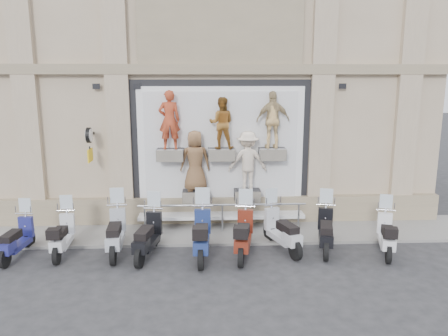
{
  "coord_description": "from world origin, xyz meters",
  "views": [
    {
      "loc": [
        -0.53,
        -10.43,
        4.64
      ],
      "look_at": [
        0.04,
        1.9,
        2.04
      ],
      "focal_mm": 35.0,
      "sensor_mm": 36.0,
      "label": 1
    }
  ],
  "objects": [
    {
      "name": "sidewalk",
      "position": [
        0.0,
        2.1,
        0.04
      ],
      "size": [
        16.0,
        2.2,
        0.08
      ],
      "primitive_type": "cube",
      "color": "gray",
      "rests_on": "ground"
    },
    {
      "name": "clock_sign_bracket",
      "position": [
        -3.9,
        2.47,
        2.8
      ],
      "size": [
        0.1,
        0.8,
        1.02
      ],
      "color": "black",
      "rests_on": "ground"
    },
    {
      "name": "shop_vitrine",
      "position": [
        0.08,
        2.74,
        2.39
      ],
      "size": [
        5.6,
        0.83,
        4.3
      ],
      "color": "black",
      "rests_on": "ground"
    },
    {
      "name": "scooter_d",
      "position": [
        -2.02,
        0.41,
        0.8
      ],
      "size": [
        0.92,
        2.03,
        1.59
      ],
      "primitive_type": null,
      "rotation": [
        0.0,
        0.0,
        -0.18
      ],
      "color": "black",
      "rests_on": "ground"
    },
    {
      "name": "scooter_i",
      "position": [
        4.29,
        0.31,
        0.74
      ],
      "size": [
        1.03,
        1.89,
        1.48
      ],
      "primitive_type": null,
      "rotation": [
        0.0,
        0.0,
        -0.29
      ],
      "color": "silver",
      "rests_on": "ground"
    },
    {
      "name": "scooter_c",
      "position": [
        -2.89,
        0.65,
        0.82
      ],
      "size": [
        0.75,
        2.06,
        1.64
      ],
      "primitive_type": null,
      "rotation": [
        0.0,
        0.0,
        0.08
      ],
      "color": "#9B9FA8",
      "rests_on": "ground"
    },
    {
      "name": "building",
      "position": [
        0.0,
        7.0,
        6.0
      ],
      "size": [
        14.0,
        8.6,
        12.0
      ],
      "primitive_type": null,
      "color": "tan",
      "rests_on": "ground"
    },
    {
      "name": "scooter_e",
      "position": [
        -0.61,
        0.3,
        0.85
      ],
      "size": [
        0.69,
        2.12,
        1.7
      ],
      "primitive_type": null,
      "rotation": [
        0.0,
        0.0,
        -0.04
      ],
      "color": "navy",
      "rests_on": "ground"
    },
    {
      "name": "scooter_g",
      "position": [
        1.56,
        0.66,
        0.79
      ],
      "size": [
        1.18,
        2.03,
        1.58
      ],
      "primitive_type": null,
      "rotation": [
        0.0,
        0.0,
        0.34
      ],
      "color": "#B2B4BA",
      "rests_on": "ground"
    },
    {
      "name": "scooter_a",
      "position": [
        -5.42,
        0.51,
        0.72
      ],
      "size": [
        0.67,
        1.81,
        1.44
      ],
      "primitive_type": null,
      "rotation": [
        0.0,
        0.0,
        -0.09
      ],
      "color": "navy",
      "rests_on": "ground"
    },
    {
      "name": "scooter_h",
      "position": [
        2.74,
        0.6,
        0.79
      ],
      "size": [
        1.01,
        2.01,
        1.57
      ],
      "primitive_type": null,
      "rotation": [
        0.0,
        0.0,
        -0.24
      ],
      "color": "black",
      "rests_on": "ground"
    },
    {
      "name": "scooter_b",
      "position": [
        -4.29,
        0.66,
        0.73
      ],
      "size": [
        0.62,
        1.83,
        1.47
      ],
      "primitive_type": null,
      "rotation": [
        0.0,
        0.0,
        0.05
      ],
      "color": "silver",
      "rests_on": "ground"
    },
    {
      "name": "guard_rail",
      "position": [
        0.0,
        2.0,
        0.47
      ],
      "size": [
        5.06,
        0.1,
        0.93
      ],
      "primitive_type": null,
      "color": "#9EA0A5",
      "rests_on": "ground"
    },
    {
      "name": "scooter_f",
      "position": [
        0.49,
        0.36,
        0.82
      ],
      "size": [
        0.92,
        2.09,
        1.64
      ],
      "primitive_type": null,
      "rotation": [
        0.0,
        0.0,
        -0.17
      ],
      "color": "#621E10",
      "rests_on": "ground"
    },
    {
      "name": "ground",
      "position": [
        0.0,
        0.0,
        0.0
      ],
      "size": [
        90.0,
        90.0,
        0.0
      ],
      "primitive_type": "plane",
      "color": "#29292B",
      "rests_on": "ground"
    }
  ]
}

